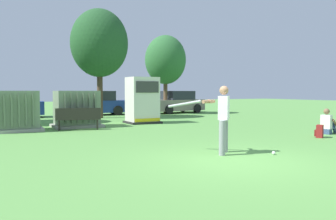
{
  "coord_description": "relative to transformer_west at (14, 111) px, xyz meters",
  "views": [
    {
      "loc": [
        -5.01,
        -6.02,
        1.6
      ],
      "look_at": [
        0.13,
        3.5,
        1.0
      ],
      "focal_mm": 36.19,
      "sensor_mm": 36.0,
      "label": 1
    }
  ],
  "objects": [
    {
      "name": "seated_spectator",
      "position": [
        10.29,
        -6.62,
        -0.41
      ],
      "size": [
        0.77,
        0.62,
        0.96
      ],
      "color": "#384C75",
      "rests_on": "ground"
    },
    {
      "name": "transformer_mid_west",
      "position": [
        2.58,
        0.33,
        0.0
      ],
      "size": [
        2.1,
        1.7,
        1.62
      ],
      "color": "#9E9B93",
      "rests_on": "ground"
    },
    {
      "name": "ground_plane",
      "position": [
        4.02,
        -8.87,
        -0.79
      ],
      "size": [
        96.0,
        96.0,
        0.0
      ],
      "primitive_type": "plane",
      "color": "#5B9947"
    },
    {
      "name": "tree_center_left",
      "position": [
        5.02,
        4.78,
        3.63
      ],
      "size": [
        3.37,
        3.37,
        6.44
      ],
      "color": "#4C3828",
      "rests_on": "ground"
    },
    {
      "name": "parked_car_leftmost",
      "position": [
        0.12,
        7.45,
        -0.04
      ],
      "size": [
        4.32,
        2.18,
        1.62
      ],
      "color": "navy",
      "rests_on": "ground"
    },
    {
      "name": "generator_enclosure",
      "position": [
        5.93,
        0.62,
        0.35
      ],
      "size": [
        1.6,
        1.4,
        2.3
      ],
      "color": "#262626",
      "rests_on": "ground"
    },
    {
      "name": "backpack",
      "position": [
        9.14,
        -7.15,
        -0.57
      ],
      "size": [
        0.38,
        0.36,
        0.44
      ],
      "color": "maroon",
      "rests_on": "ground"
    },
    {
      "name": "batter",
      "position": [
        4.31,
        -7.96,
        0.19
      ],
      "size": [
        1.31,
        1.33,
        1.74
      ],
      "color": "gray",
      "rests_on": "ground"
    },
    {
      "name": "parked_car_right_of_center",
      "position": [
        11.47,
        6.84,
        -0.04
      ],
      "size": [
        4.39,
        2.35,
        1.62
      ],
      "color": "gray",
      "rests_on": "ground"
    },
    {
      "name": "park_bench",
      "position": [
        2.35,
        -0.95,
        -0.25
      ],
      "size": [
        1.84,
        0.8,
        0.92
      ],
      "color": "#2D2823",
      "rests_on": "ground"
    },
    {
      "name": "transformer_west",
      "position": [
        0.0,
        0.0,
        0.0
      ],
      "size": [
        2.1,
        1.7,
        1.62
      ],
      "color": "#9E9B93",
      "rests_on": "ground"
    },
    {
      "name": "tree_center_right",
      "position": [
        10.31,
        6.41,
        3.02
      ],
      "size": [
        2.91,
        2.91,
        5.55
      ],
      "color": "brown",
      "rests_on": "ground"
    },
    {
      "name": "sports_ball",
      "position": [
        5.38,
        -8.72,
        -0.74
      ],
      "size": [
        0.09,
        0.09,
        0.09
      ],
      "primitive_type": "sphere",
      "color": "white",
      "rests_on": "ground"
    },
    {
      "name": "parked_car_left_of_center",
      "position": [
        5.58,
        7.41,
        -0.04
      ],
      "size": [
        4.38,
        2.3,
        1.62
      ],
      "color": "navy",
      "rests_on": "ground"
    }
  ]
}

